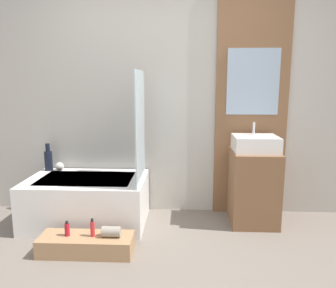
{
  "coord_description": "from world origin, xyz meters",
  "views": [
    {
      "loc": [
        0.19,
        -2.04,
        1.44
      ],
      "look_at": [
        0.06,
        0.69,
        0.93
      ],
      "focal_mm": 35.0,
      "sensor_mm": 36.0,
      "label": 1
    }
  ],
  "objects_px": {
    "sink": "(255,144)",
    "bottle_soap_primary": "(67,229)",
    "wooden_step_bench": "(86,244)",
    "vase_round_light": "(60,166)",
    "vase_tall_dark": "(48,159)",
    "bottle_soap_secondary": "(93,228)",
    "bathtub": "(87,201)"
  },
  "relations": [
    {
      "from": "bottle_soap_secondary",
      "to": "bottle_soap_primary",
      "type": "bearing_deg",
      "value": 180.0
    },
    {
      "from": "wooden_step_bench",
      "to": "vase_round_light",
      "type": "height_order",
      "value": "vase_round_light"
    },
    {
      "from": "vase_tall_dark",
      "to": "bathtub",
      "type": "bearing_deg",
      "value": -29.94
    },
    {
      "from": "sink",
      "to": "vase_tall_dark",
      "type": "distance_m",
      "value": 2.25
    },
    {
      "from": "wooden_step_bench",
      "to": "bottle_soap_secondary",
      "type": "height_order",
      "value": "bottle_soap_secondary"
    },
    {
      "from": "sink",
      "to": "bottle_soap_primary",
      "type": "distance_m",
      "value": 1.96
    },
    {
      "from": "vase_round_light",
      "to": "bottle_soap_secondary",
      "type": "height_order",
      "value": "vase_round_light"
    },
    {
      "from": "bathtub",
      "to": "sink",
      "type": "distance_m",
      "value": 1.82
    },
    {
      "from": "bathtub",
      "to": "vase_round_light",
      "type": "height_order",
      "value": "vase_round_light"
    },
    {
      "from": "vase_tall_dark",
      "to": "vase_round_light",
      "type": "bearing_deg",
      "value": -1.88
    },
    {
      "from": "wooden_step_bench",
      "to": "vase_tall_dark",
      "type": "distance_m",
      "value": 1.25
    },
    {
      "from": "wooden_step_bench",
      "to": "bottle_soap_primary",
      "type": "xyz_separation_m",
      "value": [
        -0.16,
        0.0,
        0.14
      ]
    },
    {
      "from": "wooden_step_bench",
      "to": "bottle_soap_secondary",
      "type": "bearing_deg",
      "value": 0.0
    },
    {
      "from": "wooden_step_bench",
      "to": "vase_round_light",
      "type": "distance_m",
      "value": 1.15
    },
    {
      "from": "wooden_step_bench",
      "to": "bottle_soap_primary",
      "type": "bearing_deg",
      "value": 180.0
    },
    {
      "from": "vase_round_light",
      "to": "bottle_soap_primary",
      "type": "height_order",
      "value": "vase_round_light"
    },
    {
      "from": "bottle_soap_primary",
      "to": "bottle_soap_secondary",
      "type": "relative_size",
      "value": 0.84
    },
    {
      "from": "sink",
      "to": "vase_round_light",
      "type": "bearing_deg",
      "value": 175.14
    },
    {
      "from": "vase_tall_dark",
      "to": "bottle_soap_primary",
      "type": "distance_m",
      "value": 1.11
    },
    {
      "from": "wooden_step_bench",
      "to": "sink",
      "type": "relative_size",
      "value": 1.81
    },
    {
      "from": "sink",
      "to": "vase_round_light",
      "type": "height_order",
      "value": "sink"
    },
    {
      "from": "vase_tall_dark",
      "to": "vase_round_light",
      "type": "relative_size",
      "value": 3.25
    },
    {
      "from": "wooden_step_bench",
      "to": "bottle_soap_primary",
      "type": "height_order",
      "value": "bottle_soap_primary"
    },
    {
      "from": "sink",
      "to": "bottle_soap_primary",
      "type": "xyz_separation_m",
      "value": [
        -1.72,
        -0.73,
        -0.62
      ]
    },
    {
      "from": "sink",
      "to": "bottle_soap_secondary",
      "type": "relative_size",
      "value": 2.8
    },
    {
      "from": "bathtub",
      "to": "wooden_step_bench",
      "type": "relative_size",
      "value": 1.5
    },
    {
      "from": "wooden_step_bench",
      "to": "bottle_soap_primary",
      "type": "distance_m",
      "value": 0.21
    },
    {
      "from": "bathtub",
      "to": "vase_tall_dark",
      "type": "height_order",
      "value": "vase_tall_dark"
    },
    {
      "from": "sink",
      "to": "vase_round_light",
      "type": "xyz_separation_m",
      "value": [
        -2.1,
        0.18,
        -0.31
      ]
    },
    {
      "from": "bathtub",
      "to": "vase_round_light",
      "type": "relative_size",
      "value": 12.84
    },
    {
      "from": "wooden_step_bench",
      "to": "bottle_soap_secondary",
      "type": "relative_size",
      "value": 5.08
    },
    {
      "from": "vase_round_light",
      "to": "bottle_soap_primary",
      "type": "relative_size",
      "value": 0.71
    }
  ]
}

